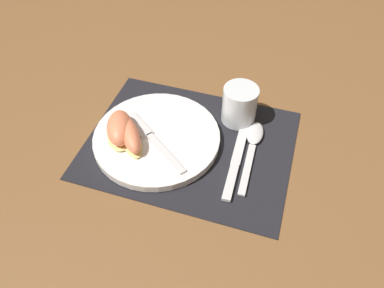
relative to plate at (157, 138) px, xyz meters
name	(u,v)px	position (x,y,z in m)	size (l,w,h in m)	color
ground_plane	(190,144)	(0.07, 0.01, -0.01)	(3.00, 3.00, 0.00)	brown
placemat	(190,144)	(0.07, 0.01, -0.01)	(0.42, 0.32, 0.00)	black
plate	(157,138)	(0.00, 0.00, 0.00)	(0.26, 0.26, 0.02)	white
juice_glass	(239,106)	(0.15, 0.11, 0.03)	(0.07, 0.07, 0.08)	silver
knife	(236,159)	(0.17, 0.00, -0.01)	(0.03, 0.21, 0.01)	silver
spoon	(253,142)	(0.19, 0.05, 0.00)	(0.04, 0.19, 0.01)	silver
fork	(151,137)	(-0.01, -0.01, 0.01)	(0.17, 0.13, 0.00)	silver
citrus_wedge_0	(120,129)	(-0.07, -0.02, 0.03)	(0.09, 0.11, 0.04)	#F4DB84
citrus_wedge_1	(130,135)	(-0.04, -0.03, 0.02)	(0.10, 0.11, 0.04)	#F4DB84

